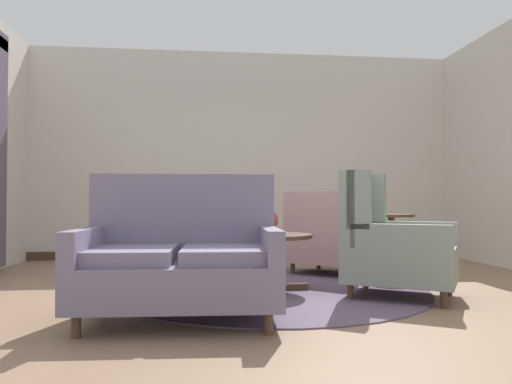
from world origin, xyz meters
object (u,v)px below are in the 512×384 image
at_px(side_table, 391,239).
at_px(porcelain_vase, 270,219).
at_px(armchair_back_corner, 329,239).
at_px(armchair_far_left, 175,237).
at_px(coffee_table, 270,246).
at_px(armchair_near_window, 390,245).
at_px(settee, 180,261).

bearing_deg(side_table, porcelain_vase, -153.44).
distance_m(armchair_back_corner, armchair_far_left, 1.74).
distance_m(coffee_table, armchair_near_window, 1.07).
bearing_deg(coffee_table, porcelain_vase, 134.66).
relative_size(settee, armchair_far_left, 1.23).
distance_m(coffee_table, armchair_back_corner, 1.29).
height_order(settee, armchair_near_window, armchair_near_window).
height_order(coffee_table, side_table, side_table).
bearing_deg(porcelain_vase, side_table, 26.56).
relative_size(coffee_table, porcelain_vase, 2.16).
xyz_separation_m(coffee_table, armchair_far_left, (-0.92, 0.83, 0.03)).
relative_size(porcelain_vase, armchair_near_window, 0.31).
xyz_separation_m(settee, armchair_back_corner, (1.60, 2.01, -0.01)).
distance_m(coffee_table, porcelain_vase, 0.25).
xyz_separation_m(porcelain_vase, side_table, (1.46, 0.73, -0.26)).
distance_m(armchair_far_left, side_table, 2.38).
bearing_deg(armchair_far_left, armchair_near_window, 107.61).
xyz_separation_m(settee, armchair_near_window, (1.80, 0.66, 0.03)).
bearing_deg(settee, side_table, 40.36).
height_order(coffee_table, porcelain_vase, porcelain_vase).
bearing_deg(porcelain_vase, armchair_back_corner, 50.62).
bearing_deg(armchair_back_corner, armchair_far_left, 46.19).
bearing_deg(side_table, coffee_table, -153.27).
bearing_deg(side_table, armchair_back_corner, 157.45).
height_order(porcelain_vase, settee, settee).
xyz_separation_m(porcelain_vase, armchair_near_window, (1.02, -0.35, -0.22)).
xyz_separation_m(armchair_far_left, armchair_near_window, (1.93, -1.18, -0.00)).
bearing_deg(armchair_far_left, settee, 53.22).
bearing_deg(armchair_back_corner, coffee_table, 91.47).
xyz_separation_m(armchair_back_corner, armchair_near_window, (0.20, -1.35, 0.04)).
bearing_deg(coffee_table, armchair_near_window, -18.87).
bearing_deg(side_table, armchair_near_window, -112.31).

